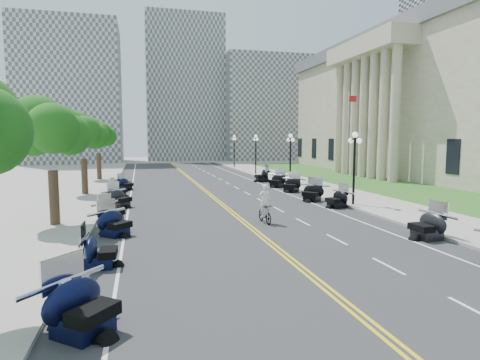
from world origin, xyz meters
TOP-DOWN VIEW (x-y plane):
  - ground at (0.00, 0.00)m, footprint 160.00×160.00m
  - road at (0.00, 10.00)m, footprint 16.00×90.00m
  - centerline_yellow_a at (-0.12, 10.00)m, footprint 0.12×90.00m
  - centerline_yellow_b at (0.12, 10.00)m, footprint 0.12×90.00m
  - edge_line_north at (6.40, 10.00)m, footprint 0.12×90.00m
  - edge_line_south at (-6.40, 10.00)m, footprint 0.12×90.00m
  - lane_dash_3 at (3.20, -12.00)m, footprint 0.12×2.00m
  - lane_dash_4 at (3.20, -8.00)m, footprint 0.12×2.00m
  - lane_dash_5 at (3.20, -4.00)m, footprint 0.12×2.00m
  - lane_dash_6 at (3.20, 0.00)m, footprint 0.12×2.00m
  - lane_dash_7 at (3.20, 4.00)m, footprint 0.12×2.00m
  - lane_dash_8 at (3.20, 8.00)m, footprint 0.12×2.00m
  - lane_dash_9 at (3.20, 12.00)m, footprint 0.12×2.00m
  - lane_dash_10 at (3.20, 16.00)m, footprint 0.12×2.00m
  - lane_dash_11 at (3.20, 20.00)m, footprint 0.12×2.00m
  - lane_dash_12 at (3.20, 24.00)m, footprint 0.12×2.00m
  - lane_dash_13 at (3.20, 28.00)m, footprint 0.12×2.00m
  - lane_dash_14 at (3.20, 32.00)m, footprint 0.12×2.00m
  - lane_dash_15 at (3.20, 36.00)m, footprint 0.12×2.00m
  - lane_dash_16 at (3.20, 40.00)m, footprint 0.12×2.00m
  - lane_dash_17 at (3.20, 44.00)m, footprint 0.12×2.00m
  - lane_dash_18 at (3.20, 48.00)m, footprint 0.12×2.00m
  - lane_dash_19 at (3.20, 52.00)m, footprint 0.12×2.00m
  - sidewalk_north at (10.50, 10.00)m, footprint 5.00×90.00m
  - sidewalk_south at (-10.50, 10.00)m, footprint 5.00×90.00m
  - lawn at (17.50, 18.00)m, footprint 9.00×60.00m
  - civic_building at (32.00, 22.00)m, footprint 26.00×51.00m
  - distant_block_a at (-18.00, 62.00)m, footprint 18.00×14.00m
  - distant_block_b at (4.00, 68.00)m, footprint 16.00×12.00m
  - distant_block_c at (22.00, 65.00)m, footprint 20.00×14.00m
  - street_lamp_2 at (8.60, 4.00)m, footprint 0.50×1.20m
  - street_lamp_3 at (8.60, 16.00)m, footprint 0.50×1.20m
  - street_lamp_4 at (8.60, 28.00)m, footprint 0.50×1.20m
  - street_lamp_5 at (8.60, 40.00)m, footprint 0.50×1.20m
  - flagpole at (18.00, 22.00)m, footprint 1.10×0.20m
  - tree_2 at (-10.00, 2.00)m, footprint 4.80×4.80m
  - tree_3 at (-10.00, 14.00)m, footprint 4.80×4.80m
  - tree_4 at (-10.00, 26.00)m, footprint 4.80×4.80m
  - motorcycle_n_4 at (7.29, -4.96)m, footprint 2.16×2.16m
  - motorcycle_n_6 at (7.23, 3.76)m, footprint 2.17×2.17m
  - motorcycle_n_7 at (6.77, 6.74)m, footprint 2.90×2.90m
  - motorcycle_n_8 at (7.13, 11.87)m, footprint 2.83×2.83m
  - motorcycle_n_9 at (7.03, 15.35)m, footprint 2.84×2.84m
  - motorcycle_n_10 at (7.07, 20.36)m, footprint 2.24×2.24m
  - motorcycle_s_3 at (-6.97, -10.77)m, footprint 3.05×3.05m
  - motorcycle_s_4 at (-7.08, -5.58)m, footprint 1.96×1.96m
  - motorcycle_s_5 at (-6.81, -0.80)m, footprint 2.82×2.82m
  - motorcycle_s_6 at (-7.18, 2.77)m, footprint 2.52×2.52m
  - motorcycle_s_7 at (-6.97, 7.37)m, footprint 2.78×2.78m
  - motorcycle_s_8 at (-7.28, 12.21)m, footprint 2.28×2.28m
  - motorcycle_s_9 at (-6.93, 16.76)m, footprint 2.48×2.48m
  - bicycle at (1.03, 0.20)m, footprint 0.63×1.83m
  - cyclist_rider at (1.03, 0.20)m, footprint 0.67×0.44m

SIDE VIEW (x-z plane):
  - ground at x=0.00m, z-range 0.00..0.00m
  - road at x=0.00m, z-range 0.00..0.01m
  - centerline_yellow_a at x=-0.12m, z-range 0.01..0.01m
  - centerline_yellow_b at x=0.12m, z-range 0.01..0.01m
  - edge_line_north at x=6.40m, z-range 0.01..0.01m
  - edge_line_south at x=-6.40m, z-range 0.01..0.01m
  - lane_dash_3 at x=3.20m, z-range 0.01..0.01m
  - lane_dash_4 at x=3.20m, z-range 0.01..0.01m
  - lane_dash_5 at x=3.20m, z-range 0.01..0.01m
  - lane_dash_6 at x=3.20m, z-range 0.01..0.01m
  - lane_dash_7 at x=3.20m, z-range 0.01..0.01m
  - lane_dash_8 at x=3.20m, z-range 0.01..0.01m
  - lane_dash_9 at x=3.20m, z-range 0.01..0.01m
  - lane_dash_10 at x=3.20m, z-range 0.01..0.01m
  - lane_dash_11 at x=3.20m, z-range 0.01..0.01m
  - lane_dash_12 at x=3.20m, z-range 0.01..0.01m
  - lane_dash_13 at x=3.20m, z-range 0.01..0.01m
  - lane_dash_14 at x=3.20m, z-range 0.01..0.01m
  - lane_dash_15 at x=3.20m, z-range 0.01..0.01m
  - lane_dash_16 at x=3.20m, z-range 0.01..0.01m
  - lane_dash_17 at x=3.20m, z-range 0.01..0.01m
  - lane_dash_18 at x=3.20m, z-range 0.01..0.01m
  - lane_dash_19 at x=3.20m, z-range 0.01..0.01m
  - lawn at x=17.50m, z-range 0.00..0.10m
  - sidewalk_north at x=10.50m, z-range 0.00..0.15m
  - sidewalk_south at x=-10.50m, z-range 0.00..0.15m
  - bicycle at x=1.03m, z-range 0.00..1.08m
  - motorcycle_s_9 at x=-6.93m, z-range 0.00..1.23m
  - motorcycle_s_6 at x=-7.18m, z-range 0.00..1.25m
  - motorcycle_s_8 at x=-7.28m, z-range 0.00..1.27m
  - motorcycle_n_6 at x=7.23m, z-range 0.00..1.32m
  - motorcycle_s_4 at x=-7.08m, z-range 0.00..1.33m
  - motorcycle_s_7 at x=-6.97m, z-range 0.00..1.38m
  - motorcycle_s_5 at x=-6.81m, z-range 0.00..1.40m
  - motorcycle_n_8 at x=7.13m, z-range 0.00..1.41m
  - motorcycle_n_9 at x=7.03m, z-range 0.00..1.41m
  - motorcycle_n_4 at x=7.29m, z-range 0.00..1.43m
  - motorcycle_n_7 at x=6.77m, z-range 0.00..1.44m
  - motorcycle_n_10 at x=7.07m, z-range 0.00..1.47m
  - motorcycle_s_3 at x=-6.97m, z-range 0.00..1.52m
  - cyclist_rider at x=1.03m, z-range 1.08..2.91m
  - street_lamp_2 at x=8.60m, z-range 0.15..5.05m
  - street_lamp_3 at x=8.60m, z-range 0.15..5.05m
  - street_lamp_4 at x=8.60m, z-range 0.15..5.05m
  - street_lamp_5 at x=8.60m, z-range 0.15..5.05m
  - tree_2 at x=-10.00m, z-range 0.15..9.35m
  - tree_3 at x=-10.00m, z-range 0.15..9.35m
  - tree_4 at x=-10.00m, z-range 0.15..9.35m
  - flagpole at x=18.00m, z-range 0.00..10.00m
  - civic_building at x=32.00m, z-range 0.00..17.80m
  - distant_block_c at x=22.00m, z-range 0.00..22.00m
  - distant_block_a at x=-18.00m, z-range 0.00..26.00m
  - distant_block_b at x=4.00m, z-range 0.00..30.00m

